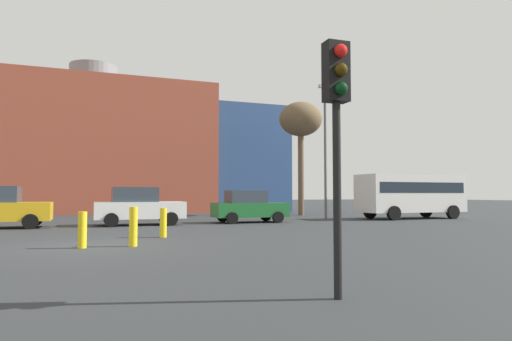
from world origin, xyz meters
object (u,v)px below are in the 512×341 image
Objects in this scene: white_bus at (411,193)px; street_lamp at (325,143)px; parked_car_2 at (139,206)px; traffic_light_near_right at (337,108)px; bollard_yellow_1 at (82,230)px; parked_car_3 at (249,207)px; bare_tree_0 at (301,121)px; bollard_yellow_2 at (133,227)px; bollard_yellow_0 at (163,223)px.

street_lamp reaches higher than white_bus.
parked_car_2 is 11.89m from street_lamp.
bollard_yellow_1 is at bearing -154.42° from traffic_light_near_right.
bare_tree_0 is at bearing 45.37° from parked_car_3.
bollard_yellow_1 is at bearing 176.44° from bollard_yellow_2.
white_bus is at bearing 0.13° from parked_car_3.
bollard_yellow_1 is 1.39m from bollard_yellow_2.
bollard_yellow_2 is (-17.61, -9.22, -1.05)m from white_bus.
parked_car_2 reaches higher than parked_car_3.
traffic_light_near_right is 8.38m from bollard_yellow_2.
traffic_light_near_right is 8.94m from bollard_yellow_1.
parked_car_2 is 9.44m from bollard_yellow_1.
parked_car_2 is at bearing -173.48° from street_lamp.
parked_car_2 reaches higher than bollard_yellow_1.
bollard_yellow_0 is at bearing -129.79° from parked_car_3.
white_bus reaches higher than parked_car_2.
bollard_yellow_2 is at bearing -139.56° from street_lamp.
parked_car_2 is 0.52× the size of bare_tree_0.
traffic_light_near_right is at bearing -74.37° from bollard_yellow_2.
bollard_yellow_2 is at bearing -116.89° from bollard_yellow_0.
bollard_yellow_0 is at bearing -157.57° from white_bus.
parked_car_3 is 0.48× the size of bare_tree_0.
bollard_yellow_2 is (-1.08, -9.19, -0.35)m from parked_car_2.
parked_car_3 is 17.72m from traffic_light_near_right.
white_bus reaches higher than bollard_yellow_1.
street_lamp is at bearing -99.45° from bare_tree_0.
bare_tree_0 reaches higher than bollard_yellow_2.
parked_car_3 is at bearing 165.83° from traffic_light_near_right.
street_lamp reaches higher than bollard_yellow_2.
white_bus is 6.25m from street_lamp.
bollard_yellow_0 is 3.55m from bollard_yellow_1.
traffic_light_near_right is 3.69× the size of bollard_yellow_1.
parked_car_2 is 1.08× the size of parked_car_3.
parked_car_2 is at bearing 91.47° from bollard_yellow_0.
bare_tree_0 reaches higher than parked_car_2.
traffic_light_near_right is at bearing -115.15° from bare_tree_0.
parked_car_3 is at bearing -179.87° from white_bus.
street_lamp is (-0.85, -5.09, -2.17)m from bare_tree_0.
white_bus is 22.99m from traffic_light_near_right.
bare_tree_0 reaches higher than parked_car_3.
bollard_yellow_0 is 0.90× the size of bollard_yellow_2.
parked_car_3 is 3.87× the size of bollard_yellow_1.
bare_tree_0 is at bearing 49.82° from bollard_yellow_2.
bare_tree_0 is at bearing 27.83° from parked_car_2.
traffic_light_near_right is (-15.43, -17.01, 1.16)m from white_bus.
bollard_yellow_1 is at bearing -133.18° from bare_tree_0.
bare_tree_0 is 21.31m from bollard_yellow_2.
parked_car_3 is 12.29m from bollard_yellow_1.
traffic_light_near_right is at bearing -84.82° from bollard_yellow_0.
traffic_light_near_right reaches higher than bollard_yellow_0.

